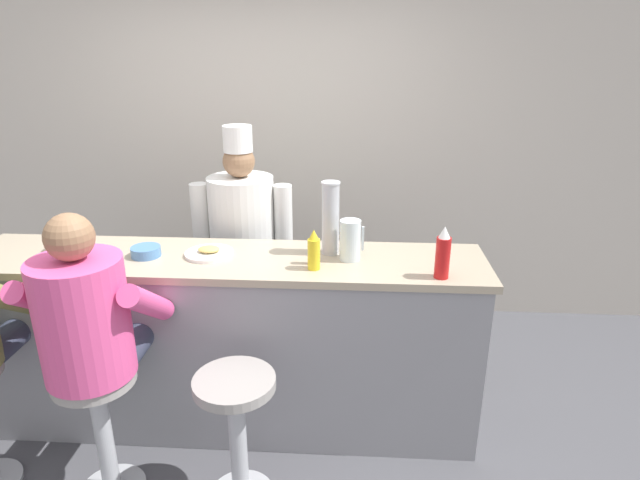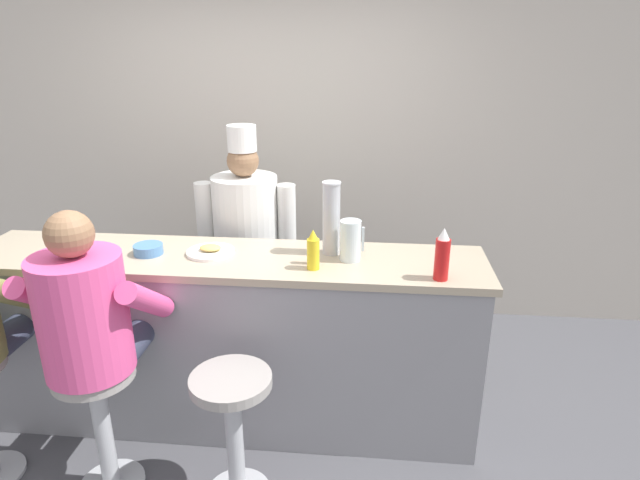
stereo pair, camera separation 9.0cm
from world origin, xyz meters
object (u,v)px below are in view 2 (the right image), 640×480
object	(u,v)px
coffee_mug_white	(65,240)
breakfast_plate	(211,251)
cup_stack_steel	(331,218)
empty_stool_round	(233,418)
hot_sauce_bottle_orange	(311,252)
cook_in_whites_near	(247,241)
ketchup_bottle_red	(442,256)
water_pitcher_clear	(350,240)
mustard_bottle_yellow	(313,251)
diner_seated_pink	(89,323)
cereal_bowl	(148,249)

from	to	relation	value
coffee_mug_white	breakfast_plate	bearing A→B (deg)	-0.72
cup_stack_steel	empty_stool_round	xyz separation A→B (m)	(-0.40, -0.69, -0.78)
hot_sauce_bottle_orange	cook_in_whites_near	distance (m)	0.84
ketchup_bottle_red	cook_in_whites_near	size ratio (longest dim) A/B	0.16
water_pitcher_clear	hot_sauce_bottle_orange	bearing A→B (deg)	-160.11
mustard_bottle_yellow	breakfast_plate	size ratio (longest dim) A/B	0.81
empty_stool_round	hot_sauce_bottle_orange	bearing A→B (deg)	59.51
cup_stack_steel	cook_in_whites_near	size ratio (longest dim) A/B	0.24
mustard_bottle_yellow	hot_sauce_bottle_orange	world-z (taller)	mustard_bottle_yellow
cup_stack_steel	diner_seated_pink	world-z (taller)	diner_seated_pink
cup_stack_steel	diner_seated_pink	xyz separation A→B (m)	(-1.06, -0.65, -0.33)
ketchup_bottle_red	coffee_mug_white	bearing A→B (deg)	173.62
hot_sauce_bottle_orange	cook_in_whites_near	size ratio (longest dim) A/B	0.08
hot_sauce_bottle_orange	cup_stack_steel	bearing A→B (deg)	59.76
mustard_bottle_yellow	diner_seated_pink	distance (m)	1.10
hot_sauce_bottle_orange	diner_seated_pink	xyz separation A→B (m)	(-0.97, -0.50, -0.19)
cup_stack_steel	cook_in_whites_near	distance (m)	0.83
ketchup_bottle_red	diner_seated_pink	world-z (taller)	diner_seated_pink
ketchup_bottle_red	diner_seated_pink	size ratio (longest dim) A/B	0.18
coffee_mug_white	cup_stack_steel	xyz separation A→B (m)	(1.48, 0.06, 0.16)
cook_in_whites_near	diner_seated_pink	bearing A→B (deg)	-112.48
mustard_bottle_yellow	cup_stack_steel	distance (m)	0.25
hot_sauce_bottle_orange	coffee_mug_white	xyz separation A→B (m)	(-1.39, 0.10, -0.02)
mustard_bottle_yellow	cereal_bowl	size ratio (longest dim) A/B	1.34
cereal_bowl	coffee_mug_white	bearing A→B (deg)	174.42
ketchup_bottle_red	empty_stool_round	distance (m)	1.25
cook_in_whites_near	ketchup_bottle_red	bearing A→B (deg)	-34.27
water_pitcher_clear	cup_stack_steel	xyz separation A→B (m)	(-0.11, 0.08, 0.09)
ketchup_bottle_red	breakfast_plate	bearing A→B (deg)	169.80
ketchup_bottle_red	cereal_bowl	size ratio (longest dim) A/B	1.67
hot_sauce_bottle_orange	breakfast_plate	world-z (taller)	hot_sauce_bottle_orange
coffee_mug_white	cup_stack_steel	bearing A→B (deg)	2.30
cereal_bowl	coffee_mug_white	world-z (taller)	coffee_mug_white
breakfast_plate	hot_sauce_bottle_orange	bearing A→B (deg)	-8.67
breakfast_plate	empty_stool_round	size ratio (longest dim) A/B	0.37
coffee_mug_white	empty_stool_round	distance (m)	1.39
hot_sauce_bottle_orange	cook_in_whites_near	bearing A→B (deg)	127.51
hot_sauce_bottle_orange	coffee_mug_white	distance (m)	1.39
mustard_bottle_yellow	diner_seated_pink	xyz separation A→B (m)	(-0.99, -0.43, -0.22)
cereal_bowl	diner_seated_pink	xyz separation A→B (m)	(-0.07, -0.54, -0.15)
hot_sauce_bottle_orange	diner_seated_pink	world-z (taller)	diner_seated_pink
coffee_mug_white	cook_in_whites_near	world-z (taller)	cook_in_whites_near
breakfast_plate	coffee_mug_white	size ratio (longest dim) A/B	1.94
empty_stool_round	cup_stack_steel	bearing A→B (deg)	59.56
diner_seated_pink	cook_in_whites_near	bearing A→B (deg)	67.52
diner_seated_pink	breakfast_plate	bearing A→B (deg)	55.00
water_pitcher_clear	mustard_bottle_yellow	bearing A→B (deg)	-142.64
cereal_bowl	mustard_bottle_yellow	bearing A→B (deg)	-7.10
cereal_bowl	empty_stool_round	bearing A→B (deg)	-44.79
ketchup_bottle_red	breakfast_plate	size ratio (longest dim) A/B	1.01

